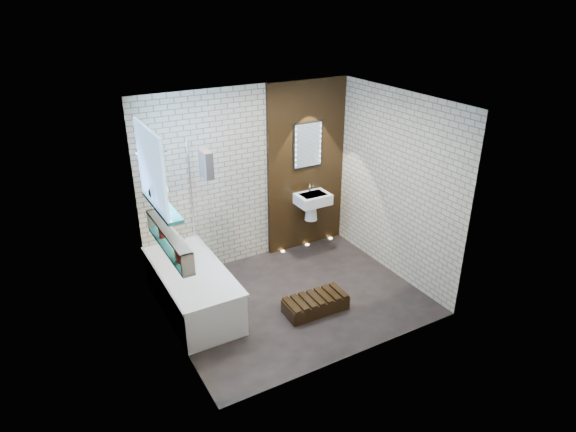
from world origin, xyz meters
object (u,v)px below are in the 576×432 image
bathtub (193,289)px  led_mirror (308,145)px  washbasin (312,202)px  walnut_step (316,304)px  bath_screen (201,200)px

bathtub → led_mirror: (2.17, 0.78, 1.36)m
washbasin → walnut_step: 1.81m
washbasin → led_mirror: led_mirror is taller
walnut_step → washbasin: bearing=59.8°
bath_screen → washbasin: size_ratio=2.41×
bath_screen → led_mirror: 1.89m
led_mirror → walnut_step: 2.39m
washbasin → led_mirror: size_ratio=0.83×
washbasin → led_mirror: bearing=90.0°
led_mirror → walnut_step: led_mirror is taller
bathtub → walnut_step: bathtub is taller
bathtub → led_mirror: size_ratio=2.49×
led_mirror → washbasin: bearing=-90.0°
bathtub → washbasin: bearing=16.0°
washbasin → walnut_step: size_ratio=0.71×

